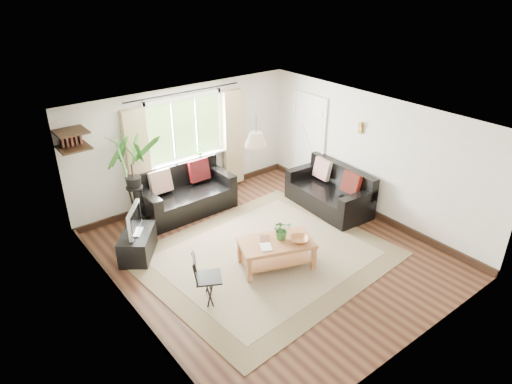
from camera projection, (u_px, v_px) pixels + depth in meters
floor at (270, 254)px, 7.92m from camera, size 5.50×5.50×0.00m
ceiling at (272, 121)px, 6.84m from camera, size 5.50×5.50×0.00m
wall_back at (185, 145)px, 9.31m from camera, size 5.00×0.02×2.40m
wall_front at (418, 275)px, 5.44m from camera, size 5.00×0.02×2.40m
wall_left at (125, 245)px, 6.01m from camera, size 0.02×5.50×2.40m
wall_right at (371, 156)px, 8.75m from camera, size 0.02×5.50×2.40m
rug at (266, 256)px, 7.84m from camera, size 4.15×3.64×0.02m
window at (185, 129)px, 9.13m from camera, size 2.50×0.16×2.16m
door at (308, 142)px, 10.02m from camera, size 0.06×0.96×2.06m
corner_shelf at (72, 140)px, 7.59m from camera, size 0.50×0.50×0.34m
pendant_lamp at (256, 136)px, 7.28m from camera, size 0.36×0.36×0.54m
wall_sconce at (360, 126)px, 8.68m from camera, size 0.12×0.12×0.28m
sofa_back at (186, 192)px, 9.09m from camera, size 1.88×0.96×0.88m
sofa_right at (329, 190)px, 9.22m from camera, size 1.82×0.99×0.83m
coffee_table at (276, 254)px, 7.50m from camera, size 1.35×1.04×0.49m
table_plant at (282, 230)px, 7.39m from camera, size 0.38×0.35×0.34m
bowl at (299, 239)px, 7.37m from camera, size 0.41×0.41×0.07m
book_a at (261, 247)px, 7.21m from camera, size 0.26×0.29×0.02m
book_b at (260, 239)px, 7.43m from camera, size 0.24×0.25×0.02m
tv_stand at (138, 244)px, 7.78m from camera, size 0.91×0.97×0.46m
tv at (134, 220)px, 7.56m from camera, size 0.58×0.65×0.50m
palm_stand at (134, 183)px, 8.32m from camera, size 0.81×0.81×1.85m
folding_chair at (209, 278)px, 6.67m from camera, size 0.56×0.56×0.80m
sill_plant at (199, 150)px, 9.43m from camera, size 0.14×0.10×0.27m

